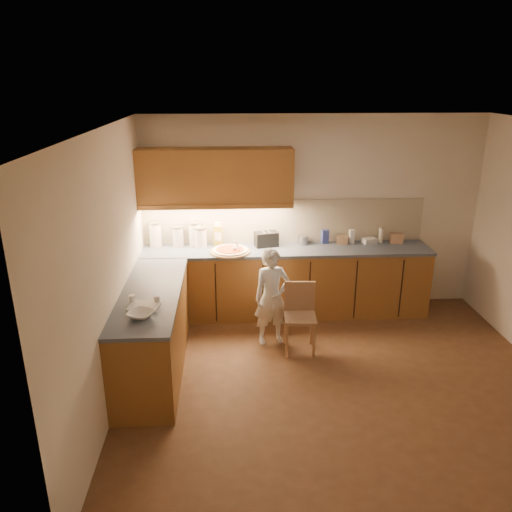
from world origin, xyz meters
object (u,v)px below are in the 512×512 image
child (272,297)px  oil_jug (218,235)px  wooden_chair (300,312)px  toaster (266,239)px  pizza_on_board (230,251)px

child → oil_jug: bearing=110.3°
wooden_chair → toaster: bearing=110.3°
pizza_on_board → child: 0.90m
pizza_on_board → oil_jug: (-0.16, 0.29, 0.12)m
pizza_on_board → wooden_chair: (0.79, -0.83, -0.48)m
pizza_on_board → toaster: bearing=26.0°
child → toaster: child is taller
pizza_on_board → toaster: (0.48, 0.23, 0.07)m
oil_jug → toaster: bearing=-5.1°
child → wooden_chair: (0.31, -0.16, -0.12)m
pizza_on_board → oil_jug: 0.35m
pizza_on_board → oil_jug: oil_jug is taller
child → toaster: 1.00m
wooden_chair → toaster: 1.24m
child → toaster: bearing=76.9°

